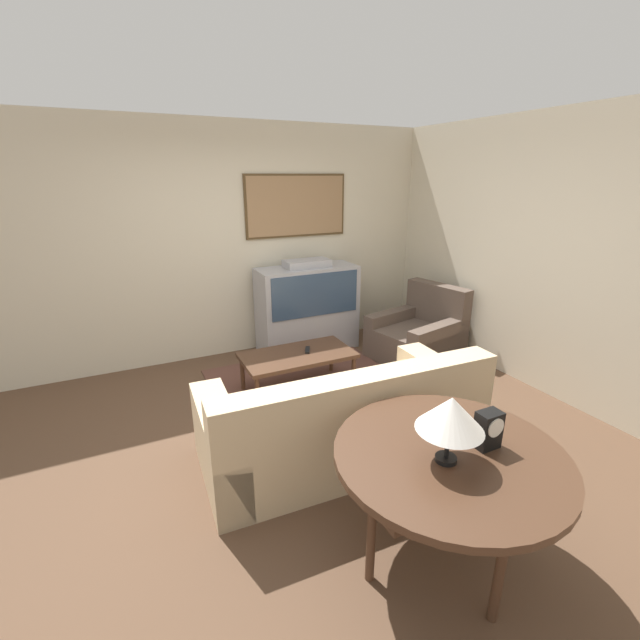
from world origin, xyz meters
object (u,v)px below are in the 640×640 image
Objects in this scene: armchair at (418,336)px; console_table at (450,462)px; coffee_table at (298,357)px; table_lamp at (451,414)px; tv at (307,308)px; mantel_clock at (488,430)px; couch at (343,422)px.

armchair is 2.99m from console_table.
coffee_table is 3.08× the size of table_lamp.
tv is 5.87× the size of mantel_clock.
tv is 3.38× the size of table_lamp.
coffee_table is 2.38m from table_lamp.
console_table is (0.03, -1.10, 0.37)m from couch.
armchair is at bearing -140.78° from couch.
mantel_clock reaches higher than armchair.
couch is 1.34m from table_lamp.
coffee_table is 5.35× the size of mantel_clock.
table_lamp reaches higher than mantel_clock.
couch is 1.16m from coffee_table.
console_table is at bearing -91.95° from coffee_table.
table_lamp reaches higher than armchair.
console_table reaches higher than coffee_table.
tv is 1.40m from armchair.
table_lamp is (-0.15, -2.29, 0.63)m from coffee_table.
mantel_clock is at bearing -43.84° from armchair.
table_lamp reaches higher than console_table.
table_lamp is 0.32m from mantel_clock.
armchair is at bearing 54.32° from console_table.
mantel_clock is (0.13, -2.29, 0.47)m from coffee_table.
armchair is (1.10, -0.82, -0.27)m from tv.
armchair is at bearing 5.68° from coffee_table.
tv reaches higher than coffee_table.
couch is 10.34× the size of mantel_clock.
mantel_clock is (0.28, -0.00, -0.16)m from table_lamp.
couch is 1.94× the size of coffee_table.
armchair is 2.95m from mantel_clock.
tv is at bearing 78.91° from console_table.
coffee_table is (0.11, 1.15, 0.07)m from couch.
table_lamp reaches higher than couch.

